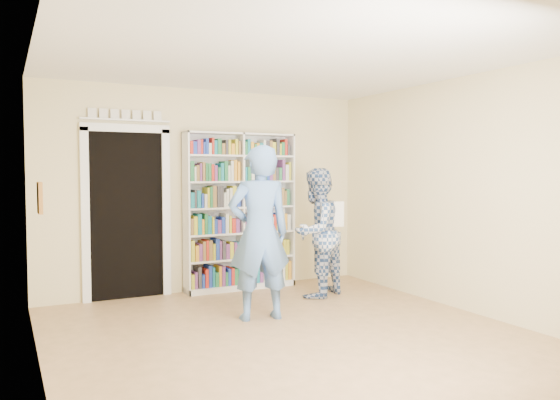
# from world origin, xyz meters

# --- Properties ---
(floor) EXTENTS (5.00, 5.00, 0.00)m
(floor) POSITION_xyz_m (0.00, 0.00, 0.00)
(floor) COLOR olive
(floor) RESTS_ON ground
(ceiling) EXTENTS (5.00, 5.00, 0.00)m
(ceiling) POSITION_xyz_m (0.00, 0.00, 2.70)
(ceiling) COLOR white
(ceiling) RESTS_ON wall_back
(wall_back) EXTENTS (4.50, 0.00, 4.50)m
(wall_back) POSITION_xyz_m (0.00, 2.50, 1.35)
(wall_back) COLOR beige
(wall_back) RESTS_ON floor
(wall_left) EXTENTS (0.00, 5.00, 5.00)m
(wall_left) POSITION_xyz_m (-2.25, 0.00, 1.35)
(wall_left) COLOR beige
(wall_left) RESTS_ON floor
(wall_right) EXTENTS (0.00, 5.00, 5.00)m
(wall_right) POSITION_xyz_m (2.25, 0.00, 1.35)
(wall_right) COLOR beige
(wall_right) RESTS_ON floor
(bookshelf) EXTENTS (1.55, 0.29, 2.13)m
(bookshelf) POSITION_xyz_m (0.39, 2.34, 1.07)
(bookshelf) COLOR white
(bookshelf) RESTS_ON floor
(doorway) EXTENTS (1.10, 0.08, 2.43)m
(doorway) POSITION_xyz_m (-1.10, 2.48, 1.18)
(doorway) COLOR black
(doorway) RESTS_ON floor
(wall_art) EXTENTS (0.03, 0.25, 0.25)m
(wall_art) POSITION_xyz_m (-2.23, 0.20, 1.40)
(wall_art) COLOR brown
(wall_art) RESTS_ON wall_left
(man_blue) EXTENTS (0.75, 0.55, 1.89)m
(man_blue) POSITION_xyz_m (-0.02, 0.84, 0.94)
(man_blue) COLOR #557FBE
(man_blue) RESTS_ON floor
(man_plaid) EXTENTS (0.99, 0.91, 1.65)m
(man_plaid) POSITION_xyz_m (1.08, 1.48, 0.83)
(man_plaid) COLOR navy
(man_plaid) RESTS_ON floor
(paper_sheet) EXTENTS (0.22, 0.05, 0.32)m
(paper_sheet) POSITION_xyz_m (1.24, 1.26, 1.07)
(paper_sheet) COLOR white
(paper_sheet) RESTS_ON man_plaid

